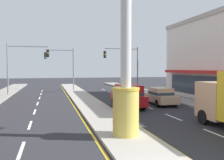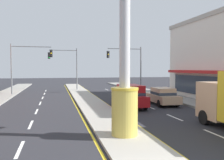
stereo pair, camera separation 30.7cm
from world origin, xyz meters
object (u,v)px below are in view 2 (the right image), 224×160
(traffic_light_right_side, at_px, (129,61))
(suv_near_left_lane, at_px, (130,96))
(district_sign, at_px, (125,40))
(sedan_near_right_lane, at_px, (162,96))
(traffic_light_median_far, at_px, (67,62))
(traffic_light_left_side, at_px, (27,60))

(traffic_light_right_side, relative_size, suv_near_left_lane, 1.34)
(suv_near_left_lane, bearing_deg, district_sign, -108.85)
(traffic_light_right_side, distance_m, suv_near_left_lane, 13.09)
(district_sign, height_order, traffic_light_right_side, district_sign)
(sedan_near_right_lane, bearing_deg, traffic_light_right_side, 88.55)
(traffic_light_median_far, height_order, sedan_near_right_lane, traffic_light_median_far)
(traffic_light_median_far, xyz_separation_m, suv_near_left_lane, (4.44, -16.73, -3.21))
(traffic_light_right_side, distance_m, sedan_near_right_lane, 11.87)
(district_sign, xyz_separation_m, traffic_light_left_side, (-6.48, 20.11, -0.29))
(district_sign, relative_size, sedan_near_right_lane, 1.93)
(traffic_light_left_side, relative_size, suv_near_left_lane, 1.34)
(traffic_light_median_far, distance_m, sedan_near_right_lane, 18.03)
(traffic_light_median_far, bearing_deg, district_sign, -86.49)
(traffic_light_left_side, height_order, traffic_light_right_side, same)
(district_sign, xyz_separation_m, traffic_light_median_far, (-1.55, 25.21, -0.34))
(traffic_light_right_side, bearing_deg, traffic_light_left_side, -177.65)
(traffic_light_right_side, relative_size, traffic_light_median_far, 1.00)
(traffic_light_left_side, height_order, suv_near_left_lane, traffic_light_left_side)
(traffic_light_left_side, bearing_deg, suv_near_left_lane, -51.13)
(traffic_light_right_side, height_order, suv_near_left_lane, traffic_light_right_side)
(traffic_light_left_side, bearing_deg, traffic_light_median_far, 45.96)
(sedan_near_right_lane, relative_size, suv_near_left_lane, 0.94)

